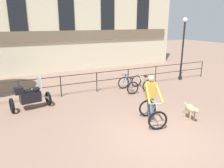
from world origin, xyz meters
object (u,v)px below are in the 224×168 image
cyclist_with_bike (152,102)px  parked_bicycle_near_lamp (128,85)px  parked_motorcycle (30,96)px  street_lamp (183,46)px  dog (191,109)px  parked_bicycle_mid_left (142,83)px

cyclist_with_bike → parked_bicycle_near_lamp: bearing=90.2°
parked_motorcycle → street_lamp: 9.32m
cyclist_with_bike → parked_bicycle_near_lamp: cyclist_with_bike is taller
dog → street_lamp: bearing=64.6°
dog → parked_bicycle_mid_left: (0.47, 4.03, -0.05)m
dog → parked_bicycle_mid_left: bearing=96.9°
cyclist_with_bike → street_lamp: bearing=55.2°
parked_bicycle_mid_left → street_lamp: 3.87m
dog → parked_bicycle_mid_left: parked_bicycle_mid_left is taller
cyclist_with_bike → parked_bicycle_mid_left: cyclist_with_bike is taller
street_lamp → parked_bicycle_mid_left: bearing=-168.1°
parked_bicycle_mid_left → street_lamp: bearing=-170.6°
cyclist_with_bike → parked_bicycle_near_lamp: (1.03, 3.50, -0.41)m
parked_motorcycle → parked_bicycle_mid_left: size_ratio=1.48×
parked_motorcycle → parked_bicycle_near_lamp: parked_motorcycle is taller
dog → parked_bicycle_mid_left: size_ratio=0.84×
cyclist_with_bike → dog: bearing=-4.0°
parked_bicycle_near_lamp → parked_motorcycle: bearing=6.5°
cyclist_with_bike → parked_motorcycle: bearing=157.4°
cyclist_with_bike → dog: (1.42, -0.53, -0.35)m
parked_bicycle_near_lamp → street_lamp: street_lamp is taller
cyclist_with_bike → parked_motorcycle: cyclist_with_bike is taller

